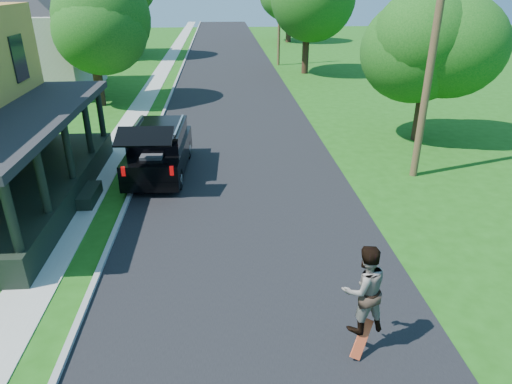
{
  "coord_description": "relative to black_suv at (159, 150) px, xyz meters",
  "views": [
    {
      "loc": [
        -0.7,
        -8.61,
        6.98
      ],
      "look_at": [
        0.18,
        3.0,
        1.55
      ],
      "focal_mm": 32.0,
      "sensor_mm": 36.0,
      "label": 1
    }
  ],
  "objects": [
    {
      "name": "tree_right_near",
      "position": [
        11.76,
        3.3,
        3.59
      ],
      "size": [
        5.87,
        5.58,
        7.19
      ],
      "rotation": [
        0.0,
        0.0,
        0.21
      ],
      "color": "black",
      "rests_on": "ground"
    },
    {
      "name": "tree_left_mid",
      "position": [
        -4.89,
        11.17,
        4.14
      ],
      "size": [
        7.11,
        6.86,
        8.08
      ],
      "rotation": [
        0.0,
        0.0,
        0.37
      ],
      "color": "black",
      "rests_on": "ground"
    },
    {
      "name": "neighbor_house_mid",
      "position": [
        -10.3,
        15.56,
        3.24
      ],
      "size": [
        12.78,
        12.78,
        8.3
      ],
      "color": "beige",
      "rests_on": "ground"
    },
    {
      "name": "utility_pole_near",
      "position": [
        9.93,
        -1.03,
        4.42
      ],
      "size": [
        1.71,
        0.5,
        10.43
      ],
      "rotation": [
        0.0,
        0.0,
        0.22
      ],
      "color": "#4D3623",
      "rests_on": "ground"
    },
    {
      "name": "utility_pole_far",
      "position": [
        7.7,
        24.7,
        3.34
      ],
      "size": [
        1.44,
        0.25,
        8.33
      ],
      "rotation": [
        0.0,
        0.0,
        0.06
      ],
      "color": "#4D3623",
      "rests_on": "ground"
    },
    {
      "name": "street",
      "position": [
        3.2,
        11.56,
        -0.95
      ],
      "size": [
        8.0,
        120.0,
        0.02
      ],
      "primitive_type": "cube",
      "color": "black",
      "rests_on": "ground"
    },
    {
      "name": "sidewalk",
      "position": [
        -2.4,
        11.56,
        -0.95
      ],
      "size": [
        1.3,
        120.0,
        0.03
      ],
      "primitive_type": "cube",
      "color": "#9C9C94",
      "rests_on": "ground"
    },
    {
      "name": "skateboarder",
      "position": [
        5.16,
        -9.94,
        0.52
      ],
      "size": [
        1.06,
        0.9,
        1.92
      ],
      "rotation": [
        0.0,
        0.0,
        3.35
      ],
      "color": "black",
      "rests_on": "ground"
    },
    {
      "name": "skateboard",
      "position": [
        5.16,
        -10.16,
        -0.56
      ],
      "size": [
        0.56,
        0.45,
        0.75
      ],
      "rotation": [
        0.0,
        0.0,
        -0.09
      ],
      "color": "#BD3610",
      "rests_on": "ground"
    },
    {
      "name": "neighbor_house_far",
      "position": [
        -10.3,
        31.56,
        3.24
      ],
      "size": [
        12.78,
        12.78,
        8.3
      ],
      "color": "beige",
      "rests_on": "ground"
    },
    {
      "name": "ground",
      "position": [
        3.2,
        -8.44,
        -0.95
      ],
      "size": [
        140.0,
        140.0,
        0.0
      ],
      "primitive_type": "plane",
      "color": "#1A5110",
      "rests_on": "ground"
    },
    {
      "name": "curb",
      "position": [
        -0.85,
        11.56,
        -0.95
      ],
      "size": [
        0.15,
        120.0,
        0.12
      ],
      "primitive_type": "cube",
      "color": "gray",
      "rests_on": "ground"
    },
    {
      "name": "black_suv",
      "position": [
        0.0,
        0.0,
        0.0
      ],
      "size": [
        2.26,
        5.41,
        2.49
      ],
      "rotation": [
        0.0,
        0.0,
        -0.04
      ],
      "color": "black",
      "rests_on": "ground"
    }
  ]
}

